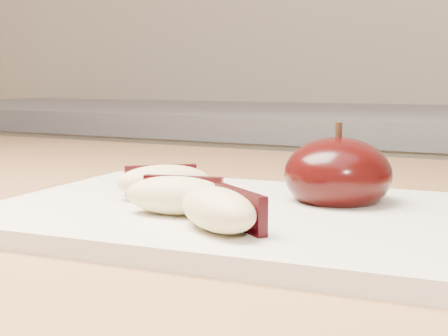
% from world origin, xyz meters
% --- Properties ---
extents(cutting_board, '(0.31, 0.24, 0.01)m').
position_xyz_m(cutting_board, '(-0.00, 0.41, 0.91)').
color(cutting_board, silver).
rests_on(cutting_board, island_counter).
extents(apple_half, '(0.09, 0.09, 0.06)m').
position_xyz_m(apple_half, '(0.06, 0.46, 0.93)').
color(apple_half, black).
rests_on(apple_half, cutting_board).
extents(apple_wedge_a, '(0.07, 0.07, 0.02)m').
position_xyz_m(apple_wedge_a, '(-0.05, 0.41, 0.92)').
color(apple_wedge_a, '#D9C38A').
rests_on(apple_wedge_a, cutting_board).
extents(apple_wedge_b, '(0.07, 0.05, 0.02)m').
position_xyz_m(apple_wedge_b, '(-0.01, 0.37, 0.92)').
color(apple_wedge_b, '#D9C38A').
rests_on(apple_wedge_b, cutting_board).
extents(apple_wedge_c, '(0.07, 0.06, 0.02)m').
position_xyz_m(apple_wedge_c, '(0.03, 0.35, 0.92)').
color(apple_wedge_c, '#D9C38A').
rests_on(apple_wedge_c, cutting_board).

